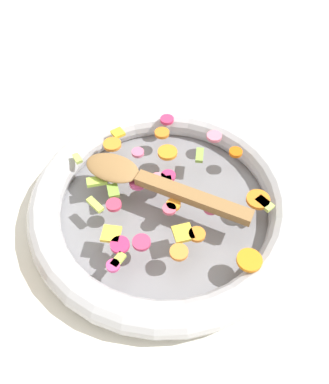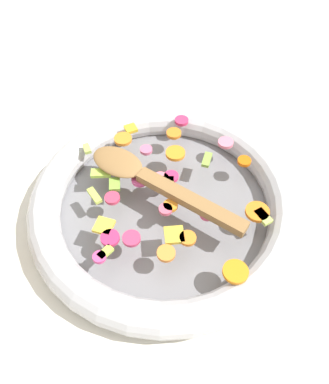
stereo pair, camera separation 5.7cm
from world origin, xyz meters
The scene contains 4 objects.
ground_plane centered at (0.00, 0.00, 0.00)m, with size 4.00×4.00×0.00m, color silver.
skillet centered at (0.00, 0.00, 0.02)m, with size 0.43×0.43×0.05m.
chopped_vegetables centered at (0.00, 0.00, 0.05)m, with size 0.31×0.35×0.01m.
wooden_spoon centered at (0.01, -0.03, 0.06)m, with size 0.14×0.27×0.01m.
Camera 1 is at (0.23, 0.27, 0.50)m, focal length 35.00 mm.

